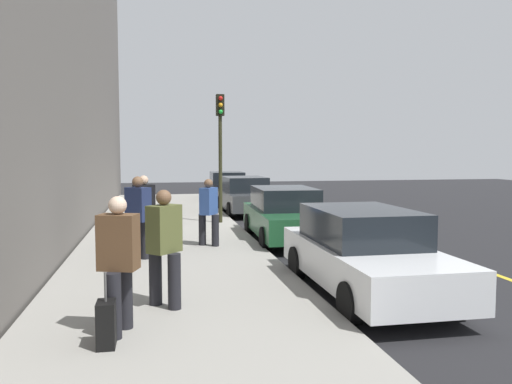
# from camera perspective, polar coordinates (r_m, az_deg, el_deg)

# --- Properties ---
(ground_plane) EXTENTS (56.00, 56.00, 0.00)m
(ground_plane) POSITION_cam_1_polar(r_m,az_deg,el_deg) (15.95, 2.28, -4.65)
(ground_plane) COLOR black
(sidewalk) EXTENTS (28.00, 4.60, 0.15)m
(sidewalk) POSITION_cam_1_polar(r_m,az_deg,el_deg) (15.52, -9.70, -4.68)
(sidewalk) COLOR gray
(sidewalk) RESTS_ON ground
(lane_stripe_centre) EXTENTS (28.00, 0.14, 0.01)m
(lane_stripe_centre) POSITION_cam_1_polar(r_m,az_deg,el_deg) (16.97, 12.88, -4.20)
(lane_stripe_centre) COLOR gold
(lane_stripe_centre) RESTS_ON ground
(parked_car_black) EXTENTS (4.29, 1.99, 1.51)m
(parked_car_black) POSITION_cam_1_polar(r_m,az_deg,el_deg) (26.28, -3.19, 0.58)
(parked_car_black) COLOR black
(parked_car_black) RESTS_ON ground
(parked_car_charcoal) EXTENTS (4.22, 1.99, 1.51)m
(parked_car_charcoal) POSITION_cam_1_polar(r_m,az_deg,el_deg) (20.93, -1.21, -0.40)
(parked_car_charcoal) COLOR black
(parked_car_charcoal) RESTS_ON ground
(parked_car_green) EXTENTS (4.53, 2.02, 1.51)m
(parked_car_green) POSITION_cam_1_polar(r_m,az_deg,el_deg) (14.56, 3.27, -2.51)
(parked_car_green) COLOR black
(parked_car_green) RESTS_ON ground
(parked_car_white) EXTENTS (4.57, 1.91, 1.51)m
(parked_car_white) POSITION_cam_1_polar(r_m,az_deg,el_deg) (9.34, 11.89, -6.51)
(parked_car_white) COLOR black
(parked_car_white) RESTS_ON ground
(pedestrian_blue_coat) EXTENTS (0.54, 0.50, 1.69)m
(pedestrian_blue_coat) POSITION_cam_1_polar(r_m,az_deg,el_deg) (13.07, -5.25, -2.01)
(pedestrian_blue_coat) COLOR black
(pedestrian_blue_coat) RESTS_ON sidewalk
(pedestrian_brown_coat) EXTENTS (0.57, 0.56, 1.80)m
(pedestrian_brown_coat) POSITION_cam_1_polar(r_m,az_deg,el_deg) (6.96, -14.92, -7.35)
(pedestrian_brown_coat) COLOR black
(pedestrian_brown_coat) RESTS_ON sidewalk
(pedestrian_navy_coat) EXTENTS (0.56, 0.58, 1.84)m
(pedestrian_navy_coat) POSITION_cam_1_polar(r_m,az_deg,el_deg) (11.51, -12.88, -2.58)
(pedestrian_navy_coat) COLOR black
(pedestrian_navy_coat) RESTS_ON sidewalk
(pedestrian_black_coat) EXTENTS (0.53, 0.57, 1.78)m
(pedestrian_black_coat) POSITION_cam_1_polar(r_m,az_deg,el_deg) (13.23, -12.26, -1.81)
(pedestrian_black_coat) COLOR black
(pedestrian_black_coat) RESTS_ON sidewalk
(pedestrian_olive_coat) EXTENTS (0.56, 0.56, 1.80)m
(pedestrian_olive_coat) POSITION_cam_1_polar(r_m,az_deg,el_deg) (7.99, -10.09, -5.76)
(pedestrian_olive_coat) COLOR black
(pedestrian_olive_coat) RESTS_ON sidewalk
(traffic_light_pole) EXTENTS (0.35, 0.26, 4.27)m
(traffic_light_pole) POSITION_cam_1_polar(r_m,az_deg,el_deg) (17.29, -3.97, 6.16)
(traffic_light_pole) COLOR #2D2D19
(traffic_light_pole) RESTS_ON sidewalk
(rolling_suitcase) EXTENTS (0.34, 0.22, 0.92)m
(rolling_suitcase) POSITION_cam_1_polar(r_m,az_deg,el_deg) (6.70, -16.22, -13.82)
(rolling_suitcase) COLOR black
(rolling_suitcase) RESTS_ON sidewalk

